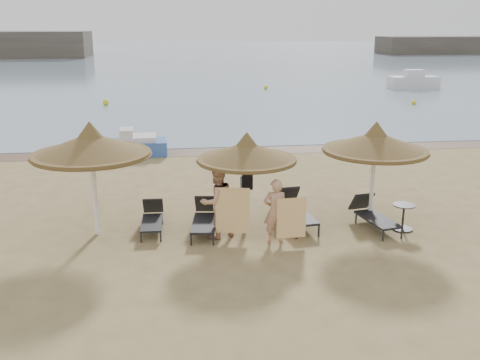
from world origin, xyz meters
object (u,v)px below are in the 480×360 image
object	(u,v)px
palapa_center	(247,152)
lounger_far_right	(373,214)
lounger_near_left	(205,218)
palapa_left	(91,145)
person_right	(275,206)
person_left	(217,196)
palapa_right	(375,142)
lounger_far_left	(152,218)
lounger_near_right	(294,209)
side_table	(403,218)
pedal_boat	(137,145)

from	to	relation	value
palapa_center	lounger_far_right	bearing A→B (deg)	-6.80
lounger_near_left	palapa_left	bearing A→B (deg)	-174.93
person_right	lounger_near_left	bearing A→B (deg)	-29.61
palapa_center	person_left	bearing A→B (deg)	-145.20
lounger_near_left	person_right	distance (m)	2.01
palapa_right	person_left	distance (m)	4.41
person_left	lounger_far_right	bearing A→B (deg)	156.72
lounger_far_left	person_right	xyz separation A→B (m)	(3.03, -1.23, 0.62)
lounger_far_right	palapa_right	bearing A→B (deg)	66.52
lounger_near_right	side_table	xyz separation A→B (m)	(2.73, -0.81, -0.07)
palapa_right	lounger_far_left	distance (m)	6.17
lounger_near_right	lounger_far_right	world-z (taller)	lounger_near_right
lounger_far_left	person_left	world-z (taller)	person_left
lounger_far_right	lounger_near_left	bearing A→B (deg)	165.63
lounger_near_right	side_table	size ratio (longest dim) A/B	2.94
lounger_near_left	side_table	world-z (taller)	lounger_near_left
person_left	lounger_near_left	bearing A→B (deg)	-83.63
palapa_left	person_left	size ratio (longest dim) A/B	1.36
palapa_center	lounger_near_left	bearing A→B (deg)	-174.06
lounger_far_left	lounger_near_right	distance (m)	3.78
pedal_boat	palapa_left	bearing A→B (deg)	-95.47
palapa_left	lounger_near_left	xyz separation A→B (m)	(2.75, -0.13, -1.97)
palapa_center	lounger_far_left	world-z (taller)	palapa_center
lounger_far_right	person_right	world-z (taller)	person_right
lounger_near_right	pedal_boat	world-z (taller)	pedal_boat
palapa_right	lounger_near_left	size ratio (longest dim) A/B	1.50
palapa_right	palapa_left	bearing A→B (deg)	179.98
lounger_far_right	side_table	bearing A→B (deg)	-32.04
lounger_near_right	person_left	distance (m)	2.34
palapa_right	lounger_near_left	world-z (taller)	palapa_right
lounger_far_right	pedal_boat	world-z (taller)	pedal_boat
lounger_near_right	pedal_boat	distance (m)	9.76
lounger_near_right	person_right	size ratio (longest dim) A/B	1.08
lounger_near_right	lounger_near_left	bearing A→B (deg)	178.83
lounger_far_left	palapa_left	bearing A→B (deg)	-173.55
person_left	palapa_left	bearing A→B (deg)	-36.53
person_left	pedal_boat	world-z (taller)	person_left
lounger_far_left	person_right	world-z (taller)	person_right
palapa_right	lounger_near_left	bearing A→B (deg)	-178.44
palapa_center	lounger_far_right	world-z (taller)	palapa_center
lounger_far_right	person_right	xyz separation A→B (m)	(-2.76, -0.69, 0.59)
palapa_center	side_table	size ratio (longest dim) A/B	3.77
palapa_right	lounger_near_right	distance (m)	2.77
palapa_center	palapa_right	distance (m)	3.41
palapa_right	lounger_far_right	world-z (taller)	palapa_right
lounger_near_left	person_right	bearing A→B (deg)	-22.52
palapa_right	person_left	xyz separation A→B (m)	(-4.23, -0.58, -1.12)
lounger_near_left	person_left	world-z (taller)	person_left
palapa_left	lounger_far_left	xyz separation A→B (m)	(1.39, 0.13, -2.01)
palapa_center	person_left	size ratio (longest dim) A/B	1.20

